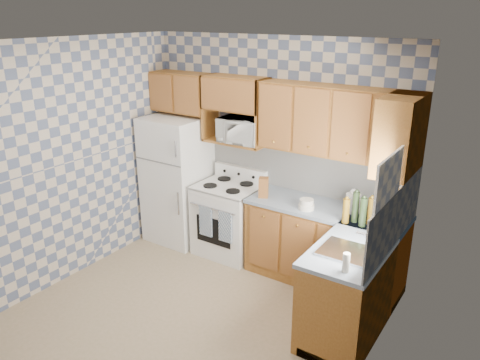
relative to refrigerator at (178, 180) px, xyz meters
The scene contains 30 objects.
floor 1.97m from the refrigerator, 44.43° to the right, with size 3.40×3.40×0.00m, color #8B7955.
back_wall 1.42m from the refrigerator, 15.35° to the left, with size 3.40×0.02×2.70m, color slate.
right_wall 3.27m from the refrigerator, 22.79° to the right, with size 0.02×3.20×2.70m, color slate.
backsplash_back 1.75m from the refrigerator, 11.47° to the left, with size 2.60×0.01×0.56m, color silver.
backsplash_right 3.02m from the refrigerator, ahead, with size 0.01×1.60×0.56m, color silver.
refrigerator is the anchor object (origin of this frame).
stove_body 0.89m from the refrigerator, ahead, with size 0.76×0.65×0.90m, color white.
cooktop 0.81m from the refrigerator, ahead, with size 0.76×0.65×0.03m, color silver.
backguard 0.87m from the refrigerator, 20.44° to the left, with size 0.76×0.08×0.17m, color white.
dish_towel_left 0.83m from the refrigerator, 24.39° to the right, with size 0.18×0.03×0.38m, color navy.
dish_towel_right 1.09m from the refrigerator, 17.79° to the right, with size 0.18×0.03×0.38m, color navy.
base_cabinets_back 2.14m from the refrigerator, ahead, with size 1.75×0.60×0.88m, color brown.
base_cabinets_right 2.74m from the refrigerator, ahead, with size 0.60×1.60×0.88m, color brown.
countertop_back 2.10m from the refrigerator, ahead, with size 1.77×0.63×0.04m, color gray.
countertop_right 2.71m from the refrigerator, ahead, with size 0.63×1.60×0.04m, color gray.
upper_cabinets_back 2.34m from the refrigerator, ahead, with size 1.75×0.33×0.74m, color brown.
upper_cabinets_fridge 1.15m from the refrigerator, 94.64° to the left, with size 0.82×0.33×0.50m, color brown.
upper_cabinets_right 2.99m from the refrigerator, ahead, with size 0.33×0.70×0.74m, color brown.
microwave_shelf 1.02m from the refrigerator, 12.94° to the left, with size 0.80×0.33×0.03m, color brown.
microwave 1.20m from the refrigerator, 10.94° to the left, with size 0.54×0.37×0.30m, color white.
sink 2.79m from the refrigerator, 16.65° to the right, with size 0.48×0.40×0.03m, color #B7B7BC.
window 3.13m from the refrigerator, 15.12° to the right, with size 0.02×0.66×0.86m, color silver.
bottle_0 2.50m from the refrigerator, ahead, with size 0.07×0.07×0.32m, color black.
bottle_1 2.60m from the refrigerator, ahead, with size 0.07×0.07×0.30m, color black.
bottle_2 2.65m from the refrigerator, ahead, with size 0.07×0.07×0.28m, color brown.
bottle_3 2.43m from the refrigerator, ahead, with size 0.07×0.07×0.26m, color brown.
knife_block 1.38m from the refrigerator, ahead, with size 0.11×0.11×0.23m, color brown.
electric_kettle 2.39m from the refrigerator, ahead, with size 0.16×0.16×0.20m, color white.
food_containers 1.94m from the refrigerator, ahead, with size 0.17×0.17×0.11m, color beige, non-canonical shape.
soap_bottle 3.00m from the refrigerator, 21.91° to the right, with size 0.06×0.06×0.17m, color beige.
Camera 1 is at (2.64, -3.16, 2.94)m, focal length 35.00 mm.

